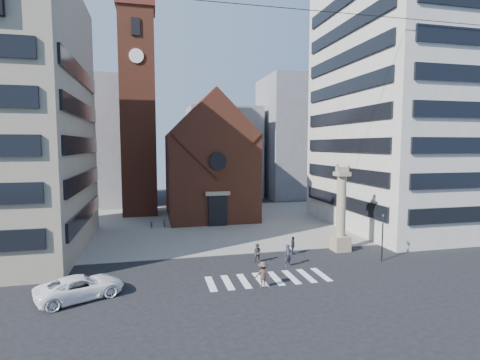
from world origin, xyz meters
name	(u,v)px	position (x,y,z in m)	size (l,w,h in m)	color
ground	(251,267)	(0.00, 0.00, 0.00)	(120.00, 120.00, 0.00)	black
piazza	(215,223)	(0.00, 19.00, 0.03)	(46.00, 30.00, 0.05)	gray
zebra_crossing	(268,279)	(0.55, -3.00, 0.01)	(10.20, 3.20, 0.01)	white
church	(208,162)	(0.00, 25.04, 7.98)	(12.00, 16.65, 18.00)	brown
campanile	(138,110)	(-10.00, 28.00, 15.74)	(5.50, 5.50, 31.20)	brown
building_right	(408,102)	(24.00, 12.00, 16.00)	(18.00, 22.00, 32.00)	beige
bg_block_left	(82,142)	(-20.00, 40.00, 11.00)	(16.00, 14.00, 22.00)	gray
bg_block_mid	(223,153)	(6.00, 45.00, 9.00)	(14.00, 12.00, 18.00)	gray
bg_block_right	(302,138)	(22.00, 42.00, 12.00)	(16.00, 14.00, 24.00)	gray
lion_column	(341,216)	(10.01, 3.00, 3.46)	(1.63, 1.60, 8.68)	tan
traffic_light	(382,236)	(12.00, -1.00, 2.29)	(0.13, 0.16, 4.30)	black
white_car	(80,287)	(-13.13, -3.63, 0.80)	(2.64, 5.74, 1.59)	white
pedestrian_0	(288,255)	(3.18, -0.41, 0.98)	(0.71, 0.47, 1.96)	#313042
pedestrian_1	(258,253)	(0.90, 1.20, 0.86)	(0.83, 0.65, 1.72)	#4C433D
pedestrian_2	(293,245)	(4.92, 2.90, 0.87)	(1.02, 0.43, 1.74)	black
pedestrian_3	(263,275)	(-0.35, -4.58, 0.97)	(1.26, 0.72, 1.95)	#4B3932
scooter_0	(151,224)	(-8.40, 17.90, 0.47)	(0.55, 1.59, 0.83)	black
scooter_1	(164,223)	(-6.80, 17.90, 0.51)	(0.44, 1.54, 0.93)	black
scooter_2	(177,223)	(-5.21, 17.90, 0.47)	(0.55, 1.59, 0.83)	black
scooter_3	(189,222)	(-3.61, 17.90, 0.51)	(0.44, 1.54, 0.93)	black
scooter_4	(201,222)	(-2.01, 17.90, 0.47)	(0.55, 1.59, 0.83)	black
scooter_5	(213,221)	(-0.42, 17.90, 0.51)	(0.44, 1.54, 0.93)	black
scooter_6	(225,221)	(1.18, 17.90, 0.47)	(0.55, 1.59, 0.83)	black
scooter_7	(237,220)	(2.78, 17.90, 0.51)	(0.44, 1.54, 0.93)	black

